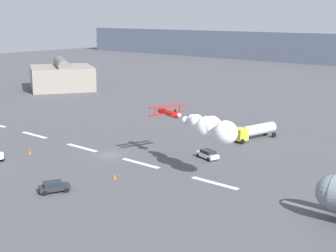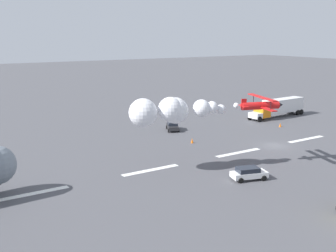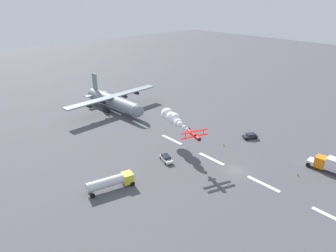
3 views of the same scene
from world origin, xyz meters
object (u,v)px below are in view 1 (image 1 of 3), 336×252
Objects in this scene: followme_car_yellow at (54,186)px; traffic_cone_near at (30,152)px; airport_staff_sedan at (208,154)px; fuel_tanker_truck at (254,131)px; stunt_biplane_red at (210,127)px; traffic_cone_far at (115,176)px.

followme_car_yellow reaches higher than traffic_cone_near.
followme_car_yellow is 27.45m from airport_staff_sedan.
traffic_cone_near is at bearing -144.23° from airport_staff_sedan.
followme_car_yellow is at bearing -97.84° from fuel_tanker_truck.
stunt_biplane_red is 15.88m from traffic_cone_far.
airport_staff_sedan is 6.11× the size of traffic_cone_near.
traffic_cone_near is (-25.11, -18.09, -0.44)m from airport_staff_sedan.
followme_car_yellow is at bearing -123.25° from stunt_biplane_red.
stunt_biplane_red is at bearing 43.98° from traffic_cone_far.
traffic_cone_far is at bearing -96.09° from fuel_tanker_truck.
airport_staff_sedan is at bearing 35.77° from traffic_cone_near.
traffic_cone_near is at bearing 155.17° from followme_car_yellow.
fuel_tanker_truck is at bearing 105.13° from stunt_biplane_red.
fuel_tanker_truck is 43.47m from followme_car_yellow.
stunt_biplane_red is 23.72m from followme_car_yellow.
traffic_cone_near is 20.74m from traffic_cone_far.
fuel_tanker_truck reaches higher than traffic_cone_near.
traffic_cone_far is (20.73, 0.68, 0.00)m from traffic_cone_near.
airport_staff_sedan reaches higher than traffic_cone_far.
fuel_tanker_truck is at bearing 54.82° from traffic_cone_near.
stunt_biplane_red is at bearing 18.71° from traffic_cone_near.
followme_car_yellow is at bearing -104.13° from airport_staff_sedan.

